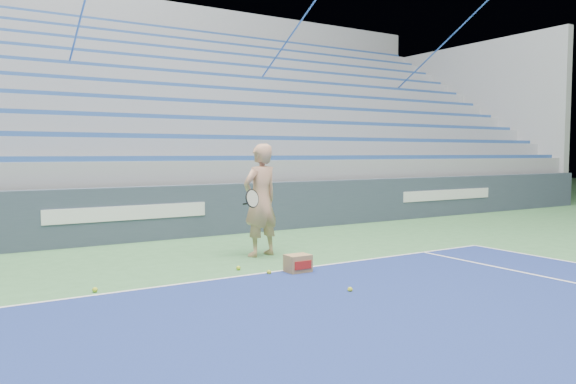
{
  "coord_description": "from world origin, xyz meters",
  "views": [
    {
      "loc": [
        -3.17,
        4.81,
        1.78
      ],
      "look_at": [
        1.59,
        12.38,
        1.15
      ],
      "focal_mm": 35.0,
      "sensor_mm": 36.0,
      "label": 1
    }
  ],
  "objects": [
    {
      "name": "sponsor_barrier",
      "position": [
        0.0,
        15.88,
        0.55
      ],
      "size": [
        30.0,
        0.32,
        1.1
      ],
      "color": "#344050",
      "rests_on": "ground"
    },
    {
      "name": "bleachers",
      "position": [
        0.0,
        21.6,
        2.36
      ],
      "size": [
        31.0,
        9.15,
        7.3
      ],
      "color": "gray",
      "rests_on": "ground"
    },
    {
      "name": "tennis_player",
      "position": [
        1.52,
        13.17,
        0.97
      ],
      "size": [
        1.0,
        0.92,
        1.93
      ],
      "color": "tan",
      "rests_on": "ground"
    },
    {
      "name": "ball_box",
      "position": [
        1.33,
        11.7,
        0.13
      ],
      "size": [
        0.36,
        0.28,
        0.27
      ],
      "color": "#9C794B",
      "rests_on": "ground"
    },
    {
      "name": "tennis_ball_0",
      "position": [
        1.25,
        10.36,
        0.03
      ],
      "size": [
        0.07,
        0.07,
        0.07
      ],
      "primitive_type": "sphere",
      "color": "#C2D02A",
      "rests_on": "ground"
    },
    {
      "name": "tennis_ball_1",
      "position": [
        0.89,
        11.81,
        0.03
      ],
      "size": [
        0.07,
        0.07,
        0.07
      ],
      "primitive_type": "sphere",
      "color": "#C2D02A",
      "rests_on": "ground"
    },
    {
      "name": "tennis_ball_2",
      "position": [
        -1.51,
        12.08,
        0.03
      ],
      "size": [
        0.07,
        0.07,
        0.07
      ],
      "primitive_type": "sphere",
      "color": "#C2D02A",
      "rests_on": "ground"
    },
    {
      "name": "tennis_ball_3",
      "position": [
        0.65,
        12.32,
        0.03
      ],
      "size": [
        0.07,
        0.07,
        0.07
      ],
      "primitive_type": "sphere",
      "color": "#C2D02A",
      "rests_on": "ground"
    },
    {
      "name": "tennis_ball_4",
      "position": [
        1.62,
        11.86,
        0.03
      ],
      "size": [
        0.07,
        0.07,
        0.07
      ],
      "primitive_type": "sphere",
      "color": "#C2D02A",
      "rests_on": "ground"
    }
  ]
}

